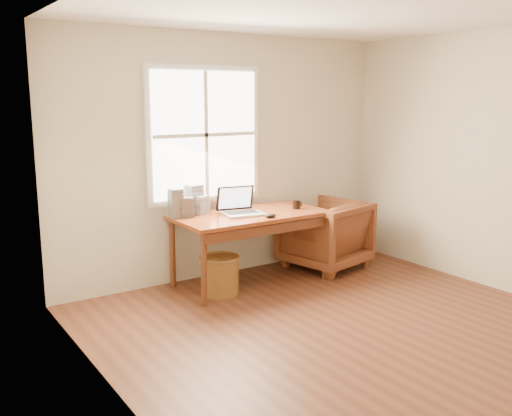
{
  "coord_description": "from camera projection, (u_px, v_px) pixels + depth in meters",
  "views": [
    {
      "loc": [
        -3.16,
        -3.06,
        1.95
      ],
      "look_at": [
        -0.03,
        1.65,
        0.83
      ],
      "focal_mm": 40.0,
      "sensor_mm": 36.0,
      "label": 1
    }
  ],
  "objects": [
    {
      "name": "cd_stack_c",
      "position": [
        176.0,
        203.0,
        5.68
      ],
      "size": [
        0.13,
        0.12,
        0.29
      ],
      "primitive_type": "cube",
      "rotation": [
        0.0,
        0.0,
        -0.02
      ],
      "color": "#918F9B",
      "rests_on": "desk"
    },
    {
      "name": "room_shell",
      "position": [
        362.0,
        178.0,
        4.46
      ],
      "size": [
        4.04,
        4.54,
        2.64
      ],
      "color": "brown",
      "rests_on": "ground"
    },
    {
      "name": "cd_stack_b",
      "position": [
        186.0,
        207.0,
        5.72
      ],
      "size": [
        0.16,
        0.14,
        0.2
      ],
      "primitive_type": "cube",
      "rotation": [
        0.0,
        0.0,
        -0.26
      ],
      "color": "#26272B",
      "rests_on": "desk"
    },
    {
      "name": "armchair",
      "position": [
        324.0,
        234.0,
        6.54
      ],
      "size": [
        1.0,
        1.02,
        0.78
      ],
      "primitive_type": "imported",
      "rotation": [
        0.0,
        0.0,
        3.36
      ],
      "color": "brown",
      "rests_on": "room_shell"
    },
    {
      "name": "desk",
      "position": [
        250.0,
        215.0,
        5.92
      ],
      "size": [
        1.6,
        0.8,
        0.04
      ],
      "primitive_type": "cube",
      "color": "brown",
      "rests_on": "room_shell"
    },
    {
      "name": "laptop",
      "position": [
        244.0,
        202.0,
        5.8
      ],
      "size": [
        0.42,
        0.43,
        0.27
      ],
      "primitive_type": null,
      "rotation": [
        0.0,
        0.0,
        -0.18
      ],
      "color": "#A6A9AD",
      "rests_on": "desk"
    },
    {
      "name": "mouse",
      "position": [
        270.0,
        216.0,
        5.69
      ],
      "size": [
        0.12,
        0.08,
        0.04
      ],
      "primitive_type": "ellipsoid",
      "rotation": [
        0.0,
        0.0,
        -0.1
      ],
      "color": "black",
      "rests_on": "desk"
    },
    {
      "name": "coffee_mug",
      "position": [
        296.0,
        204.0,
        6.15
      ],
      "size": [
        0.1,
        0.1,
        0.09
      ],
      "primitive_type": "cylinder",
      "rotation": [
        0.0,
        0.0,
        -0.3
      ],
      "color": "black",
      "rests_on": "desk"
    },
    {
      "name": "cd_stack_d",
      "position": [
        201.0,
        205.0,
        5.88
      ],
      "size": [
        0.19,
        0.18,
        0.19
      ],
      "primitive_type": "cube",
      "rotation": [
        0.0,
        0.0,
        0.41
      ],
      "color": "silver",
      "rests_on": "desk"
    },
    {
      "name": "wicker_stool",
      "position": [
        220.0,
        275.0,
        5.69
      ],
      "size": [
        0.41,
        0.41,
        0.37
      ],
      "primitive_type": "cylinder",
      "rotation": [
        0.0,
        0.0,
        0.1
      ],
      "color": "brown",
      "rests_on": "room_shell"
    },
    {
      "name": "cd_stack_a",
      "position": [
        194.0,
        199.0,
        5.9
      ],
      "size": [
        0.18,
        0.16,
        0.3
      ],
      "primitive_type": "cube",
      "rotation": [
        0.0,
        0.0,
        0.18
      ],
      "color": "#B5B9C1",
      "rests_on": "desk"
    }
  ]
}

